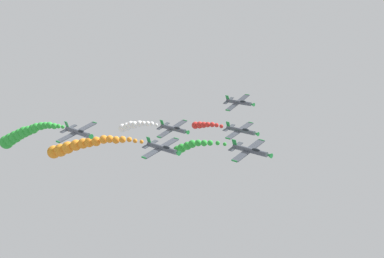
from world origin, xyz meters
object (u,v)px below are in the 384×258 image
object	(u,v)px
airplane_left_inner	(241,130)
airplane_left_outer	(174,129)
airplane_right_inner	(162,148)
airplane_right_outer	(239,102)
airplane_trailing	(78,132)
airplane_lead	(250,150)

from	to	relation	value
airplane_left_inner	airplane_left_outer	bearing A→B (deg)	-43.98
airplane_right_inner	airplane_right_outer	bearing A→B (deg)	-161.85
airplane_trailing	airplane_left_outer	bearing A→B (deg)	-179.55
airplane_right_outer	airplane_lead	bearing A→B (deg)	45.17
airplane_right_outer	airplane_left_outer	bearing A→B (deg)	-0.07
airplane_right_inner	airplane_trailing	size ratio (longest dim) A/B	1.00
airplane_right_inner	airplane_trailing	bearing A→B (deg)	-45.03
airplane_lead	airplane_trailing	bearing A→B (deg)	-44.47
airplane_right_inner	airplane_lead	bearing A→B (deg)	136.06
airplane_right_outer	airplane_trailing	world-z (taller)	airplane_right_outer
airplane_left_inner	airplane_right_inner	xyz separation A→B (m)	(26.54, 0.93, 0.51)
airplane_lead	airplane_right_outer	size ratio (longest dim) A/B	1.00
airplane_lead	airplane_right_inner	world-z (taller)	airplane_right_inner
airplane_left_inner	airplane_trailing	distance (m)	41.09
airplane_lead	airplane_left_inner	distance (m)	19.09
airplane_right_inner	airplane_right_outer	world-z (taller)	airplane_right_outer
airplane_right_outer	airplane_left_inner	bearing A→B (deg)	43.29
airplane_lead	airplane_right_outer	distance (m)	36.70
airplane_left_inner	airplane_trailing	xyz separation A→B (m)	(39.20, -11.74, 3.82)
airplane_left_outer	airplane_trailing	bearing A→B (deg)	0.45
airplane_lead	airplane_trailing	world-z (taller)	airplane_trailing
airplane_left_inner	airplane_right_outer	size ratio (longest dim) A/B	1.00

